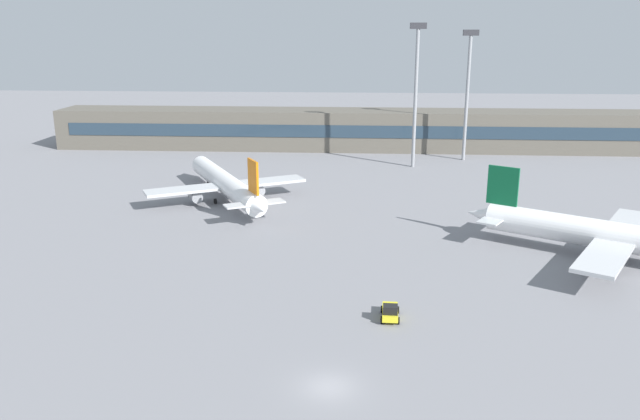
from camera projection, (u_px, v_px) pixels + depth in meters
name	position (u px, v px, depth m)	size (l,w,h in m)	color
ground_plane	(343.00, 231.00, 88.11)	(400.00, 400.00, 0.00)	gray
terminal_building	(351.00, 130.00, 147.74)	(136.95, 12.13, 9.00)	#5B564C
airplane_near	(628.00, 239.00, 75.33)	(36.01, 26.25, 9.95)	white
airplane_mid	(225.00, 183.00, 103.64)	(25.07, 34.55, 9.35)	white
baggage_tug_yellow	(390.00, 312.00, 61.14)	(1.93, 3.65, 1.75)	yellow
floodlight_tower_west	(468.00, 87.00, 131.86)	(3.20, 0.80, 27.01)	gray
floodlight_tower_east	(416.00, 86.00, 124.88)	(3.20, 0.80, 28.31)	gray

